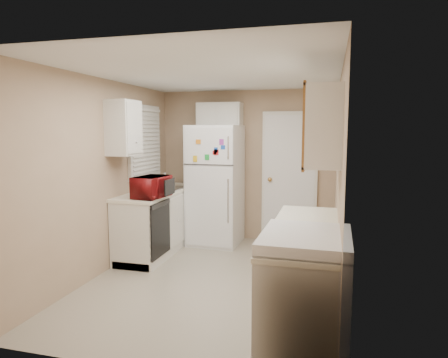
# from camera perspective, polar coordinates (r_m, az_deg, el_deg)

# --- Properties ---
(floor) EXTENTS (3.80, 3.80, 0.00)m
(floor) POSITION_cam_1_polar(r_m,az_deg,el_deg) (4.92, -1.54, -14.12)
(floor) COLOR #B5AA95
(floor) RESTS_ON ground
(ceiling) EXTENTS (3.80, 3.80, 0.00)m
(ceiling) POSITION_cam_1_polar(r_m,az_deg,el_deg) (4.63, -1.64, 14.77)
(ceiling) COLOR white
(ceiling) RESTS_ON floor
(wall_left) EXTENTS (3.80, 3.80, 0.00)m
(wall_left) POSITION_cam_1_polar(r_m,az_deg,el_deg) (5.20, -16.56, 0.38)
(wall_left) COLOR tan
(wall_left) RESTS_ON floor
(wall_right) EXTENTS (3.80, 3.80, 0.00)m
(wall_right) POSITION_cam_1_polar(r_m,az_deg,el_deg) (4.44, 16.01, -0.69)
(wall_right) COLOR tan
(wall_right) RESTS_ON floor
(wall_back) EXTENTS (2.80, 2.80, 0.00)m
(wall_back) POSITION_cam_1_polar(r_m,az_deg,el_deg) (6.46, 3.19, 1.91)
(wall_back) COLOR tan
(wall_back) RESTS_ON floor
(wall_front) EXTENTS (2.80, 2.80, 0.00)m
(wall_front) POSITION_cam_1_polar(r_m,az_deg,el_deg) (2.88, -12.40, -4.66)
(wall_front) COLOR tan
(wall_front) RESTS_ON floor
(left_counter) EXTENTS (0.60, 1.80, 0.90)m
(left_counter) POSITION_cam_1_polar(r_m,az_deg,el_deg) (5.97, -9.31, -5.89)
(left_counter) COLOR silver
(left_counter) RESTS_ON floor
(dishwasher) EXTENTS (0.03, 0.58, 0.72)m
(dishwasher) POSITION_cam_1_polar(r_m,az_deg,el_deg) (5.31, -9.10, -7.06)
(dishwasher) COLOR black
(dishwasher) RESTS_ON floor
(sink) EXTENTS (0.54, 0.74, 0.16)m
(sink) POSITION_cam_1_polar(r_m,az_deg,el_deg) (6.03, -8.80, -1.79)
(sink) COLOR gray
(sink) RESTS_ON left_counter
(microwave) EXTENTS (0.53, 0.34, 0.34)m
(microwave) POSITION_cam_1_polar(r_m,az_deg,el_deg) (5.26, -10.29, -1.02)
(microwave) COLOR maroon
(microwave) RESTS_ON left_counter
(soap_bottle) EXTENTS (0.12, 0.12, 0.22)m
(soap_bottle) POSITION_cam_1_polar(r_m,az_deg,el_deg) (6.24, -8.40, -0.19)
(soap_bottle) COLOR white
(soap_bottle) RESTS_ON left_counter
(window_blinds) EXTENTS (0.10, 0.98, 1.08)m
(window_blinds) POSITION_cam_1_polar(r_m,az_deg,el_deg) (6.07, -11.19, 5.24)
(window_blinds) COLOR silver
(window_blinds) RESTS_ON wall_left
(upper_cabinet_left) EXTENTS (0.30, 0.45, 0.70)m
(upper_cabinet_left) POSITION_cam_1_polar(r_m,az_deg,el_deg) (5.28, -14.14, 7.08)
(upper_cabinet_left) COLOR silver
(upper_cabinet_left) RESTS_ON wall_left
(refrigerator) EXTENTS (0.78, 0.76, 1.85)m
(refrigerator) POSITION_cam_1_polar(r_m,az_deg,el_deg) (6.21, -1.22, -0.87)
(refrigerator) COLOR white
(refrigerator) RESTS_ON floor
(cabinet_over_fridge) EXTENTS (0.70, 0.30, 0.40)m
(cabinet_over_fridge) POSITION_cam_1_polar(r_m,az_deg,el_deg) (6.39, -0.60, 9.04)
(cabinet_over_fridge) COLOR silver
(cabinet_over_fridge) RESTS_ON wall_back
(interior_door) EXTENTS (0.86, 0.06, 2.08)m
(interior_door) POSITION_cam_1_polar(r_m,az_deg,el_deg) (6.34, 9.32, 0.09)
(interior_door) COLOR white
(interior_door) RESTS_ON floor
(right_counter) EXTENTS (0.60, 2.00, 0.90)m
(right_counter) POSITION_cam_1_polar(r_m,az_deg,el_deg) (3.84, 11.24, -13.28)
(right_counter) COLOR silver
(right_counter) RESTS_ON floor
(stove) EXTENTS (0.68, 0.84, 1.00)m
(stove) POSITION_cam_1_polar(r_m,az_deg,el_deg) (3.29, 11.42, -15.90)
(stove) COLOR white
(stove) RESTS_ON floor
(upper_cabinet_right) EXTENTS (0.30, 1.20, 0.70)m
(upper_cabinet_right) POSITION_cam_1_polar(r_m,az_deg,el_deg) (3.90, 14.22, 7.18)
(upper_cabinet_right) COLOR silver
(upper_cabinet_right) RESTS_ON wall_right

